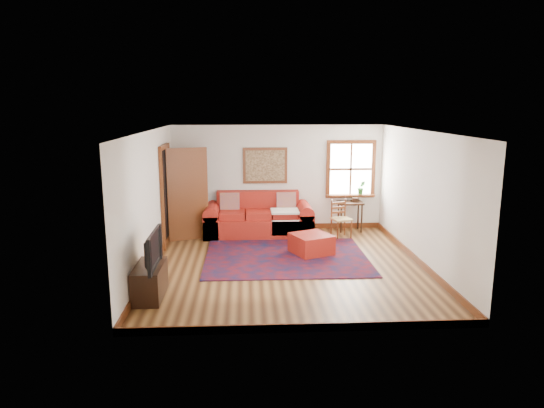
{
  "coord_description": "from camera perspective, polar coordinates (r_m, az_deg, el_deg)",
  "views": [
    {
      "loc": [
        -0.76,
        -8.66,
        2.95
      ],
      "look_at": [
        -0.25,
        0.6,
        1.05
      ],
      "focal_mm": 32.0,
      "sensor_mm": 36.0,
      "label": 1
    }
  ],
  "objects": [
    {
      "name": "ground",
      "position": [
        9.18,
        1.79,
        -7.2
      ],
      "size": [
        5.5,
        5.5,
        0.0
      ],
      "primitive_type": "plane",
      "color": "#432612",
      "rests_on": "ground"
    },
    {
      "name": "candle_hurricane",
      "position": [
        8.15,
        -13.41,
        -5.51
      ],
      "size": [
        0.12,
        0.12,
        0.18
      ],
      "color": "silver",
      "rests_on": "media_cabinet"
    },
    {
      "name": "red_ottoman",
      "position": [
        9.82,
        4.65,
        -4.73
      ],
      "size": [
        0.93,
        0.93,
        0.4
      ],
      "primitive_type": "cube",
      "rotation": [
        0.0,
        0.0,
        0.42
      ],
      "color": "#9F1E14",
      "rests_on": "ground"
    },
    {
      "name": "red_leather_sofa",
      "position": [
        11.24,
        -1.59,
        -1.96
      ],
      "size": [
        2.48,
        1.02,
        0.97
      ],
      "color": "#9F1E14",
      "rests_on": "ground"
    },
    {
      "name": "framed_artwork",
      "position": [
        11.47,
        -0.82,
        4.54
      ],
      "size": [
        1.05,
        0.07,
        0.85
      ],
      "color": "#653015",
      "rests_on": "ground"
    },
    {
      "name": "side_table",
      "position": [
        11.64,
        9.18,
        -0.35
      ],
      "size": [
        0.58,
        0.44,
        0.7
      ],
      "color": "black",
      "rests_on": "ground"
    },
    {
      "name": "ladder_back_chair",
      "position": [
        11.07,
        8.06,
        -1.56
      ],
      "size": [
        0.49,
        0.48,
        0.86
      ],
      "color": "tan",
      "rests_on": "ground"
    },
    {
      "name": "television",
      "position": [
        7.61,
        -14.38,
        -5.21
      ],
      "size": [
        0.13,
        0.99,
        0.57
      ],
      "primitive_type": "imported",
      "rotation": [
        0.0,
        0.0,
        1.57
      ],
      "color": "black",
      "rests_on": "media_cabinet"
    },
    {
      "name": "room_envelope",
      "position": [
        8.8,
        1.85,
        3.07
      ],
      "size": [
        5.04,
        5.54,
        2.52
      ],
      "color": "silver",
      "rests_on": "ground"
    },
    {
      "name": "media_cabinet",
      "position": [
        7.88,
        -14.19,
        -8.79
      ],
      "size": [
        0.42,
        0.94,
        0.52
      ],
      "primitive_type": "cube",
      "color": "black",
      "rests_on": "ground"
    },
    {
      "name": "window",
      "position": [
        11.76,
        9.39,
        3.4
      ],
      "size": [
        1.18,
        0.2,
        1.38
      ],
      "color": "white",
      "rests_on": "ground"
    },
    {
      "name": "doorway",
      "position": [
        10.71,
        -10.85,
        1.23
      ],
      "size": [
        0.89,
        1.08,
        2.14
      ],
      "color": "black",
      "rests_on": "ground"
    },
    {
      "name": "persian_rug",
      "position": [
        9.62,
        1.68,
        -6.24
      ],
      "size": [
        3.17,
        2.54,
        0.02
      ],
      "primitive_type": "cube",
      "rotation": [
        0.0,
        0.0,
        -0.0
      ],
      "color": "#520B12",
      "rests_on": "ground"
    }
  ]
}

